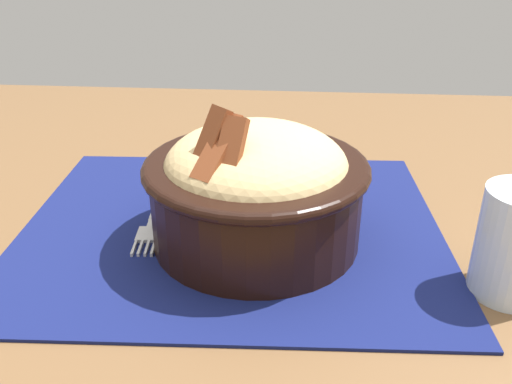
# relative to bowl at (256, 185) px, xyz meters

# --- Properties ---
(table) EXTENTS (1.09, 0.99, 0.77)m
(table) POSITION_rel_bowl_xyz_m (0.01, -0.03, -0.14)
(table) COLOR brown
(table) RESTS_ON ground_plane
(placemat) EXTENTS (0.43, 0.36, 0.00)m
(placemat) POSITION_rel_bowl_xyz_m (0.03, -0.02, -0.06)
(placemat) COLOR #11194C
(placemat) RESTS_ON table
(bowl) EXTENTS (0.21, 0.21, 0.14)m
(bowl) POSITION_rel_bowl_xyz_m (0.00, 0.00, 0.00)
(bowl) COLOR black
(bowl) RESTS_ON placemat
(fork) EXTENTS (0.03, 0.13, 0.00)m
(fork) POSITION_rel_bowl_xyz_m (0.11, -0.02, -0.06)
(fork) COLOR #BBBBBB
(fork) RESTS_ON placemat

